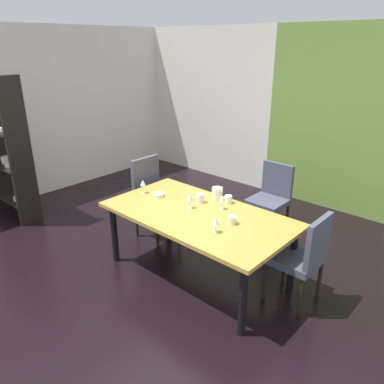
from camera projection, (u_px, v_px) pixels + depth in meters
The scene contains 17 objects.
ground_plane at pixel (158, 272), 4.09m from camera, with size 6.28×5.94×0.02m, color black.
back_panel_interior at pixel (206, 104), 6.72m from camera, with size 2.70×0.10×2.58m, color silver.
left_interior_panel at pixel (12, 117), 5.52m from camera, with size 0.10×5.94×2.58m, color silver.
dining_table at pixel (198, 219), 3.80m from camera, with size 1.93×1.04×0.72m.
chair_left_far at pixel (152, 195), 4.68m from camera, with size 0.44×0.44×1.01m.
chair_right_far at pixel (303, 255), 3.42m from camera, with size 0.44×0.44×0.92m.
chair_head_far at pixel (271, 195), 4.76m from camera, with size 0.44×0.45×0.91m.
display_shelf at pixel (7, 148), 5.07m from camera, with size 0.84×0.31×1.96m.
wine_glass_near_shelf at pixel (143, 183), 4.23m from camera, with size 0.06×0.06×0.16m.
wine_glass_corner at pixel (216, 222), 3.35m from camera, with size 0.07×0.07×0.15m.
wine_glass_south at pixel (190, 197), 3.84m from camera, with size 0.06×0.06×0.16m.
wine_glass_east at pixel (222, 199), 3.82m from camera, with size 0.06×0.06×0.16m.
serving_bowl_rear at pixel (158, 195), 4.16m from camera, with size 0.12×0.12×0.04m, color white.
cup_center at pixel (228, 199), 3.98m from camera, with size 0.08×0.08×0.09m, color white.
cup_west at pixel (200, 198), 4.00m from camera, with size 0.08×0.08×0.10m, color white.
cup_front at pixel (232, 220), 3.53m from camera, with size 0.08×0.08×0.08m, color silver.
pitcher_right at pixel (217, 194), 4.05m from camera, with size 0.13×0.12×0.14m.
Camera 1 is at (2.60, -2.31, 2.33)m, focal length 35.00 mm.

